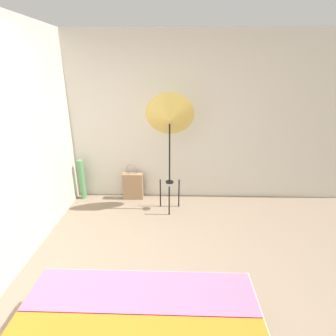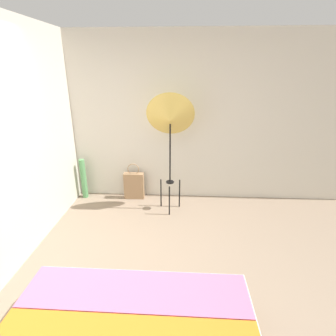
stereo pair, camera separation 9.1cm
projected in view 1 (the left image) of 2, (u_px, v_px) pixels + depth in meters
ground_plane at (131, 312)px, 2.36m from camera, size 14.00×14.00×0.00m
wall_back at (151, 120)px, 4.11m from camera, size 8.00×0.05×2.60m
wall_side_left at (21, 142)px, 2.87m from camera, size 0.05×8.00×2.60m
photo_umbrella at (170, 119)px, 3.59m from camera, size 0.68×0.43×1.77m
tote_bag at (133, 186)px, 4.35m from camera, size 0.33×0.11×0.62m
paper_roll at (82, 180)px, 4.32m from camera, size 0.09×0.09×0.67m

